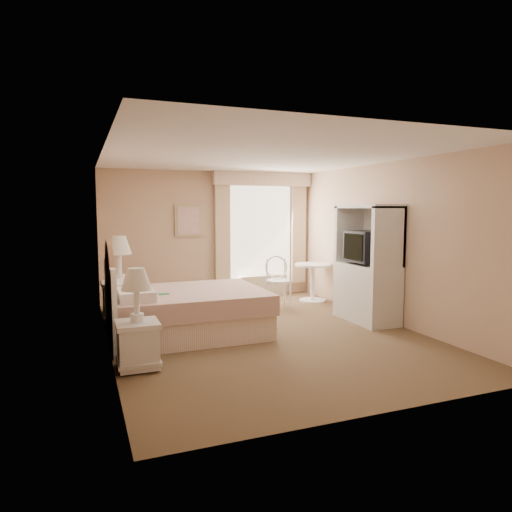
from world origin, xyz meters
name	(u,v)px	position (x,y,z in m)	size (l,w,h in m)	color
room	(263,246)	(0.00, 0.00, 1.25)	(4.21, 5.51, 2.51)	brown
window	(262,230)	(1.05, 2.65, 1.34)	(2.05, 0.22, 2.51)	white
framed_art	(188,221)	(-0.45, 2.71, 1.55)	(0.52, 0.04, 0.62)	tan
bed	(180,310)	(-1.12, 0.36, 0.35)	(2.14, 1.66, 1.47)	#D7A88C
nightstand_near	(138,332)	(-1.84, -0.83, 0.42)	(0.46, 0.46, 1.12)	silver
nightstand_far	(120,290)	(-1.84, 1.47, 0.50)	(0.55, 0.55, 1.33)	silver
round_table	(313,276)	(1.75, 1.78, 0.48)	(0.68, 0.68, 0.72)	white
cafe_chair	(278,277)	(0.96, 1.67, 0.53)	(0.48, 0.48, 0.91)	white
armoire	(367,273)	(1.81, 0.09, 0.77)	(0.55, 1.11, 1.85)	silver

